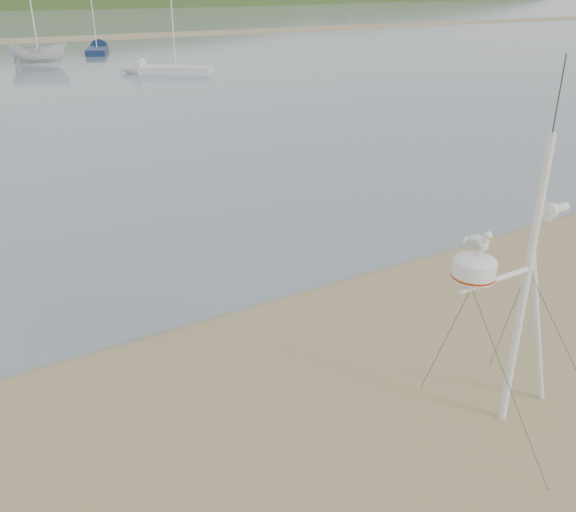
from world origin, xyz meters
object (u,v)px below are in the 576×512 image
boat_white (36,36)px  sailboat_blue_far (99,49)px  sailboat_white_near (153,69)px  mast_rig (515,349)px

boat_white → sailboat_blue_far: size_ratio=0.62×
sailboat_blue_far → boat_white: bearing=-130.6°
sailboat_white_near → sailboat_blue_far: bearing=86.3°
boat_white → mast_rig: bearing=-163.1°
mast_rig → boat_white: 46.61m
sailboat_blue_far → sailboat_white_near: (-1.08, -16.84, 0.00)m
mast_rig → sailboat_blue_far: 55.14m
mast_rig → sailboat_blue_far: sailboat_blue_far is taller
boat_white → sailboat_white_near: size_ratio=0.66×
mast_rig → boat_white: (3.15, 46.49, 0.97)m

